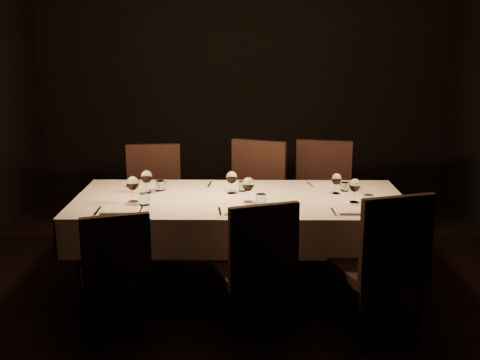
{
  "coord_description": "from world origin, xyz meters",
  "views": [
    {
      "loc": [
        0.04,
        -4.42,
        1.99
      ],
      "look_at": [
        0.0,
        0.0,
        0.9
      ],
      "focal_mm": 45.0,
      "sensor_mm": 36.0,
      "label": 1
    }
  ],
  "objects_px": {
    "chair_far_right": "(322,195)",
    "dining_table": "(240,207)",
    "chair_far_center": "(254,196)",
    "chair_near_left": "(116,270)",
    "chair_near_right": "(384,261)",
    "chair_far_left": "(154,197)",
    "chair_near_center": "(257,263)"
  },
  "relations": [
    {
      "from": "chair_far_right",
      "to": "dining_table",
      "type": "bearing_deg",
      "value": -121.38
    },
    {
      "from": "chair_far_center",
      "to": "chair_far_right",
      "type": "relative_size",
      "value": 1.01
    },
    {
      "from": "chair_far_right",
      "to": "chair_near_left",
      "type": "bearing_deg",
      "value": -122.17
    },
    {
      "from": "chair_near_right",
      "to": "chair_near_left",
      "type": "bearing_deg",
      "value": -17.5
    },
    {
      "from": "chair_near_right",
      "to": "chair_far_right",
      "type": "xyz_separation_m",
      "value": [
        -0.21,
        1.56,
        0.01
      ]
    },
    {
      "from": "dining_table",
      "to": "chair_far_left",
      "type": "bearing_deg",
      "value": 135.39
    },
    {
      "from": "chair_near_left",
      "to": "chair_far_left",
      "type": "xyz_separation_m",
      "value": [
        0.02,
        1.57,
        0.05
      ]
    },
    {
      "from": "chair_far_left",
      "to": "chair_far_right",
      "type": "relative_size",
      "value": 0.97
    },
    {
      "from": "chair_near_left",
      "to": "chair_far_right",
      "type": "xyz_separation_m",
      "value": [
        1.52,
        1.57,
        0.07
      ]
    },
    {
      "from": "dining_table",
      "to": "chair_far_center",
      "type": "relative_size",
      "value": 2.39
    },
    {
      "from": "chair_near_left",
      "to": "chair_far_right",
      "type": "height_order",
      "value": "chair_far_right"
    },
    {
      "from": "chair_near_left",
      "to": "dining_table",
      "type": "bearing_deg",
      "value": -153.55
    },
    {
      "from": "dining_table",
      "to": "chair_near_left",
      "type": "height_order",
      "value": "chair_near_left"
    },
    {
      "from": "chair_far_center",
      "to": "chair_near_center",
      "type": "bearing_deg",
      "value": -69.27
    },
    {
      "from": "chair_near_center",
      "to": "chair_far_right",
      "type": "height_order",
      "value": "chair_far_right"
    },
    {
      "from": "chair_far_right",
      "to": "chair_far_center",
      "type": "bearing_deg",
      "value": -165.15
    },
    {
      "from": "chair_far_left",
      "to": "chair_far_right",
      "type": "bearing_deg",
      "value": -6.54
    },
    {
      "from": "chair_far_left",
      "to": "dining_table",
      "type": "bearing_deg",
      "value": -51.11
    },
    {
      "from": "chair_far_left",
      "to": "chair_far_right",
      "type": "xyz_separation_m",
      "value": [
        1.5,
        -0.0,
        0.02
      ]
    },
    {
      "from": "dining_table",
      "to": "chair_near_center",
      "type": "bearing_deg",
      "value": -80.87
    },
    {
      "from": "dining_table",
      "to": "chair_near_left",
      "type": "bearing_deg",
      "value": -134.85
    },
    {
      "from": "chair_near_left",
      "to": "chair_near_center",
      "type": "relative_size",
      "value": 0.94
    },
    {
      "from": "chair_near_center",
      "to": "chair_far_left",
      "type": "xyz_separation_m",
      "value": [
        -0.9,
        1.52,
        0.03
      ]
    },
    {
      "from": "chair_far_left",
      "to": "chair_far_center",
      "type": "bearing_deg",
      "value": -8.55
    },
    {
      "from": "chair_near_left",
      "to": "chair_near_center",
      "type": "height_order",
      "value": "chair_near_center"
    },
    {
      "from": "chair_near_left",
      "to": "chair_far_right",
      "type": "distance_m",
      "value": 2.19
    },
    {
      "from": "chair_near_right",
      "to": "chair_far_right",
      "type": "distance_m",
      "value": 1.58
    },
    {
      "from": "chair_near_left",
      "to": "chair_far_right",
      "type": "bearing_deg",
      "value": -152.81
    },
    {
      "from": "chair_far_left",
      "to": "chair_far_center",
      "type": "height_order",
      "value": "chair_far_center"
    },
    {
      "from": "chair_near_right",
      "to": "chair_far_right",
      "type": "bearing_deg",
      "value": -100.07
    },
    {
      "from": "chair_near_center",
      "to": "chair_far_left",
      "type": "relative_size",
      "value": 0.95
    },
    {
      "from": "dining_table",
      "to": "chair_near_center",
      "type": "height_order",
      "value": "chair_near_center"
    }
  ]
}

